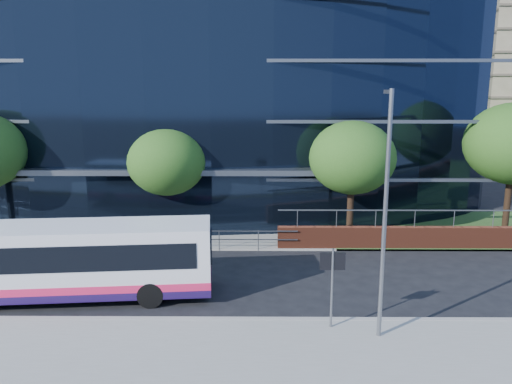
{
  "coord_description": "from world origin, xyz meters",
  "views": [
    {
      "loc": [
        2.05,
        -17.39,
        8.13
      ],
      "look_at": [
        1.88,
        8.0,
        2.87
      ],
      "focal_mm": 35.0,
      "sensor_mm": 36.0,
      "label": 1
    }
  ],
  "objects_px": {
    "street_sign": "(332,271)",
    "tree_dist_e": "(452,121)",
    "streetlight_east": "(385,209)",
    "city_bus": "(73,260)",
    "tree_far_c": "(352,158)",
    "tree_far_b": "(167,162)"
  },
  "relations": [
    {
      "from": "street_sign",
      "to": "tree_dist_e",
      "type": "distance_m",
      "value": 45.99
    },
    {
      "from": "tree_dist_e",
      "to": "streetlight_east",
      "type": "relative_size",
      "value": 0.81
    },
    {
      "from": "street_sign",
      "to": "streetlight_east",
      "type": "distance_m",
      "value": 2.8
    },
    {
      "from": "tree_dist_e",
      "to": "city_bus",
      "type": "bearing_deg",
      "value": -126.9
    },
    {
      "from": "street_sign",
      "to": "tree_far_c",
      "type": "distance_m",
      "value": 11.14
    },
    {
      "from": "street_sign",
      "to": "tree_far_b",
      "type": "xyz_separation_m",
      "value": [
        -7.5,
        11.09,
        2.06
      ]
    },
    {
      "from": "tree_far_c",
      "to": "streetlight_east",
      "type": "distance_m",
      "value": 11.22
    },
    {
      "from": "street_sign",
      "to": "tree_dist_e",
      "type": "relative_size",
      "value": 0.43
    },
    {
      "from": "tree_dist_e",
      "to": "city_bus",
      "type": "distance_m",
      "value": 48.78
    },
    {
      "from": "street_sign",
      "to": "tree_dist_e",
      "type": "bearing_deg",
      "value": 64.88
    },
    {
      "from": "street_sign",
      "to": "tree_far_b",
      "type": "distance_m",
      "value": 13.54
    },
    {
      "from": "tree_far_c",
      "to": "city_bus",
      "type": "xyz_separation_m",
      "value": [
        -12.24,
        -7.94,
        -2.96
      ]
    },
    {
      "from": "street_sign",
      "to": "tree_dist_e",
      "type": "height_order",
      "value": "tree_dist_e"
    },
    {
      "from": "tree_dist_e",
      "to": "streetlight_east",
      "type": "xyz_separation_m",
      "value": [
        -18.0,
        -42.17,
        -0.1
      ]
    },
    {
      "from": "tree_dist_e",
      "to": "tree_far_b",
      "type": "bearing_deg",
      "value": -131.52
    },
    {
      "from": "tree_far_c",
      "to": "city_bus",
      "type": "distance_m",
      "value": 14.89
    },
    {
      "from": "tree_far_b",
      "to": "streetlight_east",
      "type": "bearing_deg",
      "value": -52.37
    },
    {
      "from": "tree_far_b",
      "to": "city_bus",
      "type": "distance_m",
      "value": 9.12
    },
    {
      "from": "tree_dist_e",
      "to": "city_bus",
      "type": "height_order",
      "value": "tree_dist_e"
    },
    {
      "from": "street_sign",
      "to": "streetlight_east",
      "type": "height_order",
      "value": "streetlight_east"
    },
    {
      "from": "street_sign",
      "to": "tree_far_b",
      "type": "relative_size",
      "value": 0.46
    },
    {
      "from": "tree_far_b",
      "to": "tree_dist_e",
      "type": "xyz_separation_m",
      "value": [
        27.0,
        30.5,
        0.33
      ]
    }
  ]
}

